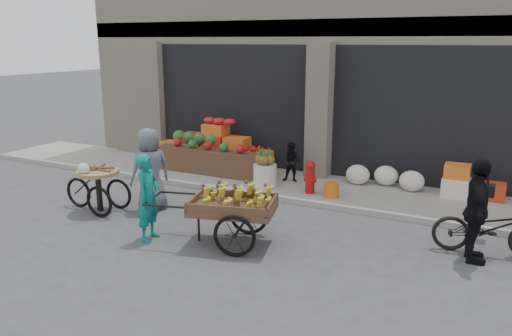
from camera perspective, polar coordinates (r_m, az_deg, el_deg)
The scene contains 15 objects.
ground at distance 8.05m, azimuth -5.49°, elevation -10.03°, with size 80.00×80.00×0.00m, color #424244.
sidewalk at distance 11.47m, azimuth 5.49°, elevation -2.17°, with size 18.00×2.20×0.12m, color gray.
building at distance 14.74m, azimuth 11.63°, elevation 14.31°, with size 14.00×6.45×7.00m.
fruit_display at distance 12.64m, azimuth -4.49°, elevation 2.26°, with size 3.10×1.12×1.24m.
pineapple_bin at distance 11.24m, azimuth 1.03°, elevation -0.82°, with size 0.52×0.52×0.50m, color silver.
fire_hydrant at distance 10.74m, azimuth 6.21°, elevation -0.89°, with size 0.22×0.22×0.71m.
orange_bucket at distance 10.60m, azimuth 8.60°, elevation -2.49°, with size 0.32×0.32×0.30m, color orange.
right_bay_goods at distance 11.32m, azimuth 19.08°, elevation -1.31°, with size 3.35×0.60×0.70m.
seated_person at distance 11.55m, azimuth 4.12°, elevation 0.67°, with size 0.45×0.35×0.93m, color black.
banana_cart at distance 8.24m, azimuth -3.01°, elevation -4.08°, with size 2.48×1.47×0.97m.
vendor_woman at distance 8.60m, azimuth -12.21°, elevation -3.31°, with size 0.55×0.36×1.50m, color #0F7475.
tricycle_cart at distance 10.35m, azimuth -17.60°, elevation -1.72°, with size 1.43×0.86×0.95m.
vendor_grey at distance 10.12m, azimuth -11.99°, elevation -0.15°, with size 0.81×0.53×1.66m, color slate.
bicycle at distance 8.75m, azimuth 25.14°, elevation -6.16°, with size 0.60×1.72×0.90m, color black.
cyclist at distance 8.26m, azimuth 23.91°, elevation -4.53°, with size 0.95×0.40×1.63m, color black.
Camera 1 is at (3.98, -6.16, 3.32)m, focal length 35.00 mm.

